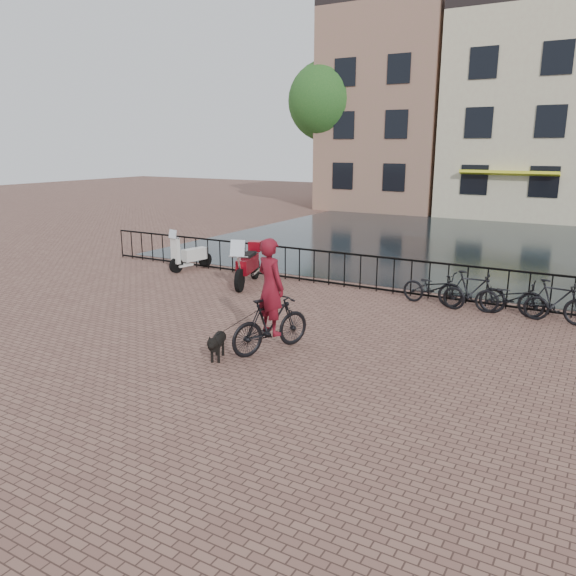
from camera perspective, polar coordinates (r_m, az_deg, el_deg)
The scene contains 14 objects.
ground at distance 9.55m, azimuth -9.25°, elevation -10.89°, with size 100.00×100.00×0.00m, color brown.
canal_water at distance 24.88m, azimuth 16.82°, elevation 4.37°, with size 20.00×20.00×0.00m, color black.
railing at distance 16.03m, azimuth 9.01°, elevation 1.41°, with size 20.00×0.05×1.02m.
canal_house_left at distance 38.95m, azimuth 10.97°, elevation 17.55°, with size 7.50×9.00×12.80m.
canal_house_mid at distance 37.01m, azimuth 23.16°, elevation 16.10°, with size 8.00×9.50×11.80m.
tree_far_left at distance 37.57m, azimuth 4.08°, elevation 18.39°, with size 5.04×5.04×9.27m.
cyclist at distance 11.10m, azimuth -1.77°, elevation -1.45°, with size 1.22×2.04×2.69m.
dog at distance 10.98m, azimuth -7.19°, elevation -5.76°, with size 0.60×0.89×0.58m.
motorcycle at distance 16.56m, azimuth -4.14°, elevation 2.89°, with size 1.14×2.20×1.53m.
scooter at distance 18.87m, azimuth -9.88°, elevation 3.99°, with size 0.75×1.62×1.45m.
parked_bike_0 at distance 14.95m, azimuth 14.59°, elevation -0.03°, with size 0.60×1.72×0.90m, color black.
parked_bike_1 at distance 14.72m, azimuth 18.15°, elevation -0.31°, with size 0.47×1.66×1.00m, color black.
parked_bike_2 at distance 14.58m, azimuth 21.77°, elevation -0.96°, with size 0.60×1.72×0.90m, color black.
parked_bike_3 at distance 14.48m, azimuth 25.49°, elevation -1.24°, with size 0.47×1.66×1.00m, color black.
Camera 1 is at (5.58, -6.61, 4.04)m, focal length 35.00 mm.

